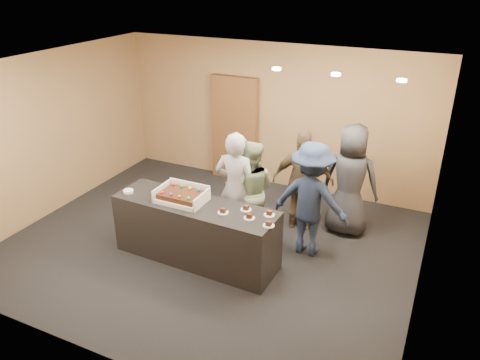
{
  "coord_description": "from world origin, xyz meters",
  "views": [
    {
      "loc": [
        3.02,
        -5.36,
        3.93
      ],
      "look_at": [
        0.5,
        0.0,
        1.19
      ],
      "focal_mm": 35.0,
      "sensor_mm": 36.0,
      "label": 1
    }
  ],
  "objects_px": {
    "person_sage_man": "(250,191)",
    "person_navy_man": "(311,200)",
    "sheet_cake": "(181,195)",
    "person_dark_suit": "(350,180)",
    "cake_box": "(182,197)",
    "serving_counter": "(196,232)",
    "plate_stack": "(128,191)",
    "storage_cabinet": "(235,129)",
    "person_server_grey": "(236,189)",
    "person_brown_extra": "(303,181)"
  },
  "relations": [
    {
      "from": "cake_box",
      "to": "plate_stack",
      "type": "bearing_deg",
      "value": -171.84
    },
    {
      "from": "serving_counter",
      "to": "person_dark_suit",
      "type": "relative_size",
      "value": 1.34
    },
    {
      "from": "person_server_grey",
      "to": "person_brown_extra",
      "type": "relative_size",
      "value": 1.08
    },
    {
      "from": "person_navy_man",
      "to": "cake_box",
      "type": "bearing_deg",
      "value": 30.58
    },
    {
      "from": "plate_stack",
      "to": "person_brown_extra",
      "type": "height_order",
      "value": "person_brown_extra"
    },
    {
      "from": "storage_cabinet",
      "to": "sheet_cake",
      "type": "xyz_separation_m",
      "value": [
        0.54,
        -2.83,
        -0.03
      ]
    },
    {
      "from": "person_dark_suit",
      "to": "storage_cabinet",
      "type": "bearing_deg",
      "value": -23.41
    },
    {
      "from": "sheet_cake",
      "to": "person_dark_suit",
      "type": "relative_size",
      "value": 0.32
    },
    {
      "from": "plate_stack",
      "to": "person_dark_suit",
      "type": "xyz_separation_m",
      "value": [
        2.84,
        1.8,
        -0.02
      ]
    },
    {
      "from": "cake_box",
      "to": "sheet_cake",
      "type": "distance_m",
      "value": 0.06
    },
    {
      "from": "serving_counter",
      "to": "person_sage_man",
      "type": "height_order",
      "value": "person_sage_man"
    },
    {
      "from": "storage_cabinet",
      "to": "person_navy_man",
      "type": "xyz_separation_m",
      "value": [
        2.15,
        -1.94,
        -0.16
      ]
    },
    {
      "from": "storage_cabinet",
      "to": "person_dark_suit",
      "type": "relative_size",
      "value": 1.14
    },
    {
      "from": "person_sage_man",
      "to": "person_navy_man",
      "type": "distance_m",
      "value": 0.97
    },
    {
      "from": "serving_counter",
      "to": "person_sage_man",
      "type": "bearing_deg",
      "value": 65.61
    },
    {
      "from": "person_dark_suit",
      "to": "sheet_cake",
      "type": "bearing_deg",
      "value": 41.13
    },
    {
      "from": "cake_box",
      "to": "person_dark_suit",
      "type": "distance_m",
      "value": 2.6
    },
    {
      "from": "storage_cabinet",
      "to": "sheet_cake",
      "type": "relative_size",
      "value": 3.53
    },
    {
      "from": "sheet_cake",
      "to": "person_sage_man",
      "type": "distance_m",
      "value": 1.13
    },
    {
      "from": "plate_stack",
      "to": "person_navy_man",
      "type": "distance_m",
      "value": 2.66
    },
    {
      "from": "cake_box",
      "to": "person_navy_man",
      "type": "xyz_separation_m",
      "value": [
        1.62,
        0.86,
        -0.08
      ]
    },
    {
      "from": "person_brown_extra",
      "to": "person_server_grey",
      "type": "bearing_deg",
      "value": 35.34
    },
    {
      "from": "person_navy_man",
      "to": "person_dark_suit",
      "type": "distance_m",
      "value": 0.9
    },
    {
      "from": "storage_cabinet",
      "to": "cake_box",
      "type": "xyz_separation_m",
      "value": [
        0.54,
        -2.8,
        -0.08
      ]
    },
    {
      "from": "person_server_grey",
      "to": "person_sage_man",
      "type": "bearing_deg",
      "value": -128.79
    },
    {
      "from": "person_dark_suit",
      "to": "cake_box",
      "type": "bearing_deg",
      "value": 40.72
    },
    {
      "from": "sheet_cake",
      "to": "person_sage_man",
      "type": "relative_size",
      "value": 0.36
    },
    {
      "from": "person_sage_man",
      "to": "person_navy_man",
      "type": "height_order",
      "value": "person_navy_man"
    },
    {
      "from": "sheet_cake",
      "to": "person_server_grey",
      "type": "height_order",
      "value": "person_server_grey"
    },
    {
      "from": "serving_counter",
      "to": "sheet_cake",
      "type": "bearing_deg",
      "value": -177.92
    },
    {
      "from": "cake_box",
      "to": "person_sage_man",
      "type": "xyz_separation_m",
      "value": [
        0.66,
        0.87,
        -0.15
      ]
    },
    {
      "from": "serving_counter",
      "to": "plate_stack",
      "type": "bearing_deg",
      "value": -172.69
    },
    {
      "from": "plate_stack",
      "to": "person_brown_extra",
      "type": "xyz_separation_m",
      "value": [
        2.14,
        1.62,
        -0.09
      ]
    },
    {
      "from": "person_sage_man",
      "to": "person_dark_suit",
      "type": "height_order",
      "value": "person_dark_suit"
    },
    {
      "from": "person_server_grey",
      "to": "person_sage_man",
      "type": "xyz_separation_m",
      "value": [
        0.14,
        0.21,
        -0.09
      ]
    },
    {
      "from": "plate_stack",
      "to": "person_brown_extra",
      "type": "distance_m",
      "value": 2.69
    },
    {
      "from": "storage_cabinet",
      "to": "person_brown_extra",
      "type": "distance_m",
      "value": 2.25
    },
    {
      "from": "cake_box",
      "to": "person_sage_man",
      "type": "relative_size",
      "value": 0.43
    },
    {
      "from": "sheet_cake",
      "to": "person_server_grey",
      "type": "bearing_deg",
      "value": 53.32
    },
    {
      "from": "person_sage_man",
      "to": "person_dark_suit",
      "type": "relative_size",
      "value": 0.89
    },
    {
      "from": "cake_box",
      "to": "person_dark_suit",
      "type": "relative_size",
      "value": 0.38
    },
    {
      "from": "cake_box",
      "to": "person_dark_suit",
      "type": "xyz_separation_m",
      "value": [
        1.99,
        1.68,
        -0.05
      ]
    },
    {
      "from": "person_dark_suit",
      "to": "person_brown_extra",
      "type": "bearing_deg",
      "value": 14.79
    },
    {
      "from": "sheet_cake",
      "to": "person_sage_man",
      "type": "height_order",
      "value": "person_sage_man"
    },
    {
      "from": "cake_box",
      "to": "person_server_grey",
      "type": "bearing_deg",
      "value": 52.32
    },
    {
      "from": "plate_stack",
      "to": "storage_cabinet",
      "type": "bearing_deg",
      "value": 83.86
    },
    {
      "from": "serving_counter",
      "to": "person_dark_suit",
      "type": "distance_m",
      "value": 2.51
    },
    {
      "from": "person_navy_man",
      "to": "plate_stack",
      "type": "bearing_deg",
      "value": 24.27
    },
    {
      "from": "cake_box",
      "to": "plate_stack",
      "type": "distance_m",
      "value": 0.86
    },
    {
      "from": "plate_stack",
      "to": "person_sage_man",
      "type": "relative_size",
      "value": 0.09
    }
  ]
}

